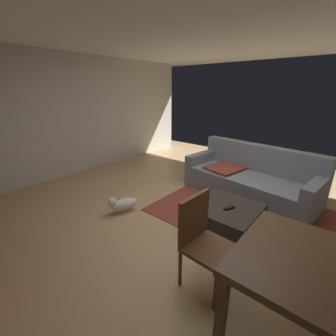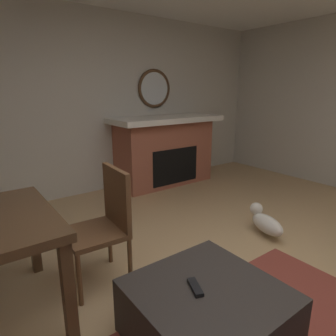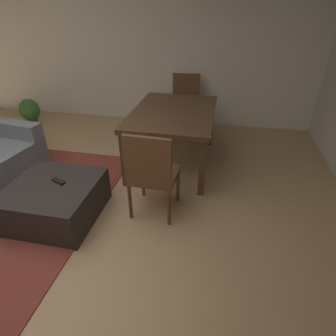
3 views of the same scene
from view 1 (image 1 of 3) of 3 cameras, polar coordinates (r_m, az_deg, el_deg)
name	(u,v)px [view 1 (image 1 of 3)]	position (r m, az deg, el deg)	size (l,w,h in m)	color
floor	(198,217)	(3.58, 7.66, -12.33)	(8.04, 8.04, 0.00)	tan
ceiling	(208,22)	(3.14, 10.18, 32.77)	(8.04, 8.04, 0.00)	white
wall_left	(75,116)	(5.61, -22.45, 12.20)	(0.12, 6.71, 2.61)	beige
area_rug	(242,212)	(3.86, 18.30, -10.57)	(2.60, 2.00, 0.01)	brown
couch	(250,179)	(4.37, 20.05, -2.71)	(2.38, 1.20, 0.90)	slate
ottoman_coffee_table	(225,218)	(3.28, 14.38, -12.22)	(0.83, 0.84, 0.38)	#2D2826
tv_remote	(229,208)	(3.12, 15.30, -9.75)	(0.05, 0.16, 0.02)	black
dining_chair_west	(202,237)	(2.30, 8.74, -16.83)	(0.46, 0.46, 0.93)	brown
small_dog	(122,204)	(3.67, -11.50, -8.92)	(0.29, 0.49, 0.26)	silver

